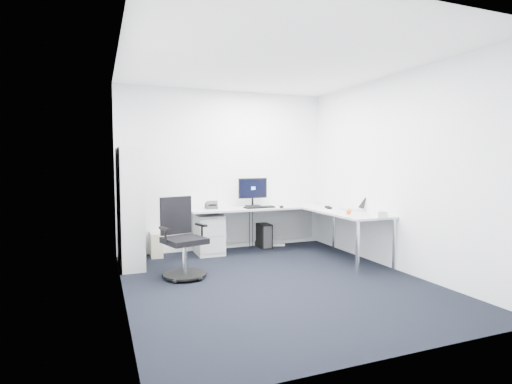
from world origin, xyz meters
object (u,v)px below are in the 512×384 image
object	(u,v)px
bookshelf	(130,208)
task_chair	(184,238)
laptop	(350,203)
monitor	(253,192)
l_desk	(271,231)

from	to	relation	value
bookshelf	task_chair	size ratio (longest dim) A/B	1.63
bookshelf	laptop	world-z (taller)	bookshelf
task_chair	laptop	size ratio (longest dim) A/B	3.23
monitor	laptop	xyz separation A→B (m)	(1.23, -1.03, -0.13)
l_desk	laptop	distance (m)	1.33
task_chair	laptop	world-z (taller)	task_chair
l_desk	bookshelf	xyz separation A→B (m)	(-2.17, 0.05, 0.47)
task_chair	laptop	bearing A→B (deg)	-11.94
l_desk	bookshelf	bearing A→B (deg)	178.68
laptop	task_chair	bearing A→B (deg)	-163.74
l_desk	monitor	world-z (taller)	monitor
bookshelf	task_chair	distance (m)	1.10
l_desk	bookshelf	world-z (taller)	bookshelf
l_desk	monitor	distance (m)	0.76
bookshelf	monitor	xyz separation A→B (m)	(2.02, 0.37, 0.15)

